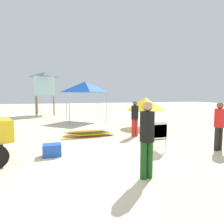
% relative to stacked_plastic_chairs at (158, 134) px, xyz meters
% --- Properties ---
extents(ground, '(80.00, 80.00, 0.00)m').
position_rel_stacked_plastic_chairs_xyz_m(ground, '(-2.20, -0.32, -0.60)').
color(ground, beige).
extents(stacked_plastic_chairs, '(0.48, 0.48, 1.02)m').
position_rel_stacked_plastic_chairs_xyz_m(stacked_plastic_chairs, '(0.00, 0.00, 0.00)').
color(stacked_plastic_chairs, white).
rests_on(stacked_plastic_chairs, ground).
extents(surfboard_pile, '(2.50, 0.70, 0.32)m').
position_rel_stacked_plastic_chairs_xyz_m(surfboard_pile, '(-1.79, 2.85, -0.45)').
color(surfboard_pile, red).
rests_on(surfboard_pile, ground).
extents(lifeguard_near_left, '(0.32, 0.32, 1.63)m').
position_rel_stacked_plastic_chairs_xyz_m(lifeguard_near_left, '(0.25, 2.29, 0.33)').
color(lifeguard_near_left, red).
rests_on(lifeguard_near_left, ground).
extents(lifeguard_near_center, '(0.32, 0.32, 1.75)m').
position_rel_stacked_plastic_chairs_xyz_m(lifeguard_near_center, '(-1.32, -1.60, 0.40)').
color(lifeguard_near_center, '#194C19').
rests_on(lifeguard_near_center, ground).
extents(lifeguard_near_right, '(0.32, 0.32, 1.64)m').
position_rel_stacked_plastic_chairs_xyz_m(lifeguard_near_right, '(2.04, -0.51, 0.34)').
color(lifeguard_near_right, black).
rests_on(lifeguard_near_right, ground).
extents(popup_canopy, '(2.56, 2.56, 2.87)m').
position_rel_stacked_plastic_chairs_xyz_m(popup_canopy, '(-1.00, 7.95, 1.88)').
color(popup_canopy, '#B2B2B7').
rests_on(popup_canopy, ground).
extents(lifeguard_tower, '(1.98, 1.98, 4.09)m').
position_rel_stacked_plastic_chairs_xyz_m(lifeguard_tower, '(-3.92, 13.43, 2.37)').
color(lifeguard_tower, olive).
rests_on(lifeguard_tower, ground).
extents(beach_umbrella_mid, '(2.17, 2.17, 1.77)m').
position_rel_stacked_plastic_chairs_xyz_m(beach_umbrella_mid, '(1.81, 4.16, 0.79)').
color(beach_umbrella_mid, beige).
rests_on(beach_umbrella_mid, ground).
extents(traffic_cone_near, '(0.35, 0.35, 0.49)m').
position_rel_stacked_plastic_chairs_xyz_m(traffic_cone_near, '(-5.62, 4.36, -0.36)').
color(traffic_cone_near, orange).
rests_on(traffic_cone_near, ground).
extents(cooler_box, '(0.54, 0.40, 0.37)m').
position_rel_stacked_plastic_chairs_xyz_m(cooler_box, '(-3.33, 0.66, -0.42)').
color(cooler_box, blue).
rests_on(cooler_box, ground).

